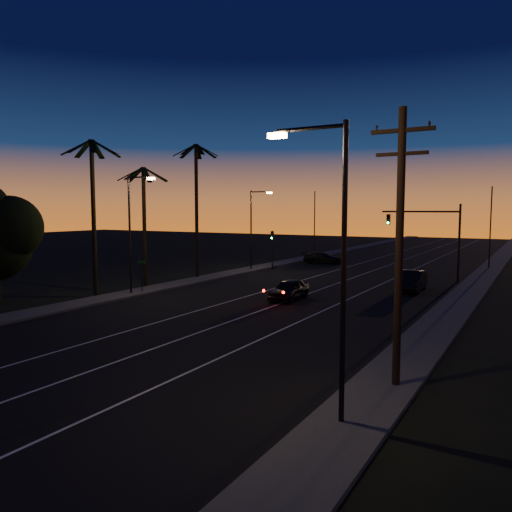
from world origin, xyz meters
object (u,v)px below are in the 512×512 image
Objects in this scene: signal_mast at (432,228)px; utility_pole at (399,242)px; cross_car at (323,258)px; lead_car at (289,290)px; right_car at (412,281)px.

utility_pole is at bearing -81.53° from signal_mast.
utility_pole is 30.33m from signal_mast.
signal_mast is 16.63m from cross_car.
lead_car is 24.92m from cross_car.
lead_car is 0.99× the size of right_car.
lead_car is 0.97× the size of cross_car.
cross_car is at bearing 106.75° from lead_car.
right_car is at bearing -47.84° from cross_car.
signal_mast is 1.45× the size of lead_car.
signal_mast is 17.72m from lead_car.
utility_pole is at bearing -51.44° from lead_car.
signal_mast reaches higher than lead_car.
utility_pole is 18.65m from lead_car.
utility_pole is at bearing -78.68° from right_car.
cross_car is at bearing 115.90° from utility_pole.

